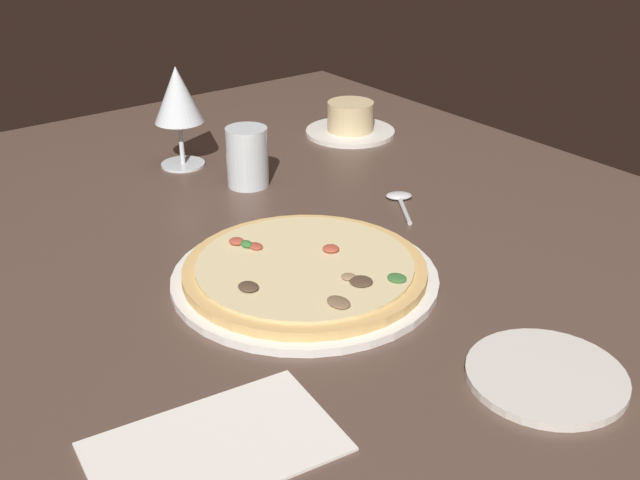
% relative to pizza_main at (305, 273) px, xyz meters
% --- Properties ---
extents(dining_table, '(1.50, 1.10, 0.04)m').
position_rel_pizza_main_xyz_m(dining_table, '(-0.07, 0.10, -0.03)').
color(dining_table, brown).
rests_on(dining_table, ground).
extents(pizza_main, '(0.33, 0.33, 0.03)m').
position_rel_pizza_main_xyz_m(pizza_main, '(0.00, 0.00, 0.00)').
color(pizza_main, white).
rests_on(pizza_main, dining_table).
extents(ramekin_on_saucer, '(0.17, 0.17, 0.06)m').
position_rel_pizza_main_xyz_m(ramekin_on_saucer, '(-0.41, 0.40, 0.01)').
color(ramekin_on_saucer, silver).
rests_on(ramekin_on_saucer, dining_table).
extents(wine_glass_far, '(0.08, 0.08, 0.17)m').
position_rel_pizza_main_xyz_m(wine_glass_far, '(-0.45, 0.07, 0.11)').
color(wine_glass_far, silver).
rests_on(wine_glass_far, dining_table).
extents(water_glass, '(0.07, 0.07, 0.10)m').
position_rel_pizza_main_xyz_m(water_glass, '(-0.31, 0.11, 0.03)').
color(water_glass, silver).
rests_on(water_glass, dining_table).
extents(side_plate, '(0.16, 0.16, 0.01)m').
position_rel_pizza_main_xyz_m(side_plate, '(0.31, 0.08, -0.01)').
color(side_plate, silver).
rests_on(side_plate, dining_table).
extents(paper_menu, '(0.16, 0.23, 0.00)m').
position_rel_pizza_main_xyz_m(paper_menu, '(0.20, -0.24, -0.01)').
color(paper_menu, white).
rests_on(paper_menu, dining_table).
extents(spoon, '(0.11, 0.08, 0.01)m').
position_rel_pizza_main_xyz_m(spoon, '(-0.11, 0.26, -0.01)').
color(spoon, silver).
rests_on(spoon, dining_table).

